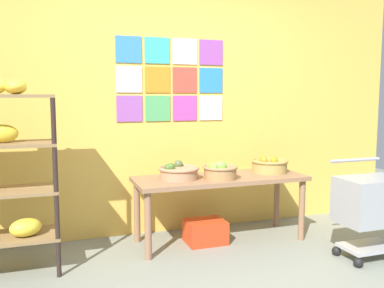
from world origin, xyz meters
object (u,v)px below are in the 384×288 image
at_px(display_table, 220,184).
at_px(fruit_basket_right, 178,172).
at_px(shopping_cart, 371,204).
at_px(produce_crate_under_table, 205,232).
at_px(fruit_basket_centre, 220,171).
at_px(fruit_basket_back_left, 269,165).

xyz_separation_m(display_table, fruit_basket_right, (-0.41, 0.02, 0.14)).
distance_m(fruit_basket_right, shopping_cart, 1.68).
bearing_deg(shopping_cart, fruit_basket_right, 154.73).
distance_m(fruit_basket_right, produce_crate_under_table, 0.64).
height_order(display_table, fruit_basket_centre, fruit_basket_centre).
distance_m(produce_crate_under_table, shopping_cart, 1.48).
xyz_separation_m(fruit_basket_centre, fruit_basket_back_left, (0.60, 0.15, -0.00)).
xyz_separation_m(fruit_basket_centre, shopping_cart, (1.09, -0.70, -0.22)).
height_order(fruit_basket_back_left, fruit_basket_right, fruit_basket_back_left).
bearing_deg(fruit_basket_back_left, produce_crate_under_table, -176.26).
distance_m(display_table, fruit_basket_back_left, 0.57).
relative_size(produce_crate_under_table, shopping_cart, 0.44).
xyz_separation_m(fruit_basket_right, produce_crate_under_table, (0.26, -0.03, -0.58)).
height_order(fruit_basket_centre, produce_crate_under_table, fruit_basket_centre).
bearing_deg(produce_crate_under_table, fruit_basket_centre, -44.78).
bearing_deg(fruit_basket_back_left, shopping_cart, -59.71).
height_order(display_table, shopping_cart, shopping_cart).
distance_m(display_table, shopping_cart, 1.32).
xyz_separation_m(display_table, produce_crate_under_table, (-0.15, -0.01, -0.44)).
bearing_deg(fruit_basket_right, fruit_basket_back_left, 1.20).
distance_m(fruit_basket_centre, fruit_basket_back_left, 0.61).
distance_m(display_table, produce_crate_under_table, 0.47).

